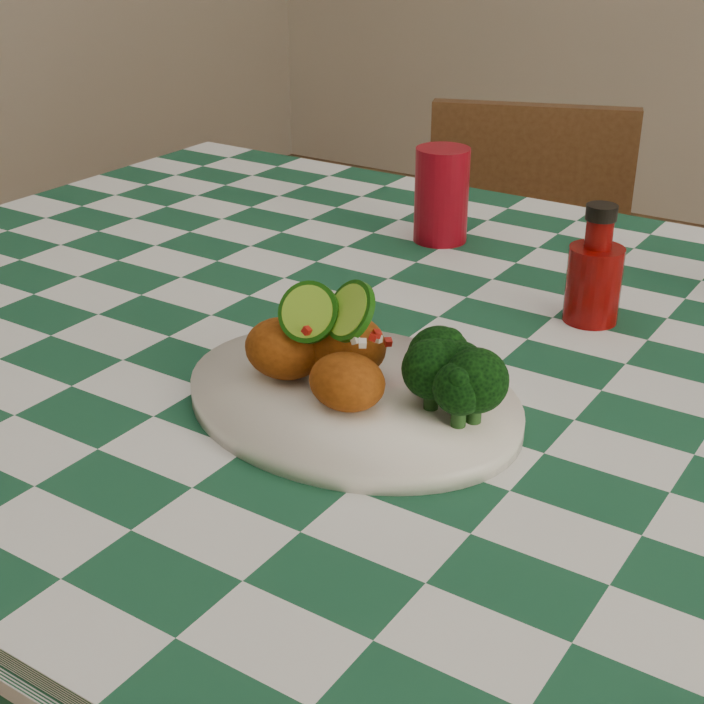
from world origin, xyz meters
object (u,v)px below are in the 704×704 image
Objects in this scene: fried_chicken_pile at (338,340)px; wooden_chair_left at (513,349)px; dining_table at (477,672)px; plate at (352,399)px; red_tumbler at (441,195)px; ketchup_bottle at (596,264)px.

fried_chicken_pile reaches higher than wooden_chair_left.
plate is at bearing -114.33° from dining_table.
red_tumbler reaches higher than plate.
wooden_chair_left is at bearing 112.21° from dining_table.
plate reaches higher than dining_table.
fried_chicken_pile is at bearing -72.57° from red_tumbler.
red_tumbler reaches higher than wooden_chair_left.
fried_chicken_pile reaches higher than plate.
ketchup_bottle is at bearing -28.25° from red_tumbler.
fried_chicken_pile is at bearing -111.71° from ketchup_bottle.
fried_chicken_pile is 0.32m from ketchup_bottle.
plate is 0.32m from ketchup_bottle.
plate is at bearing -95.93° from wooden_chair_left.
wooden_chair_left is (-0.34, 0.61, -0.43)m from ketchup_bottle.
fried_chicken_pile is 0.17× the size of wooden_chair_left.
wooden_chair_left is at bearing 103.91° from fried_chicken_pile.
ketchup_bottle is (0.10, 0.30, 0.05)m from plate.
ketchup_bottle is at bearing 76.43° from dining_table.
dining_table is at bearing -103.57° from ketchup_bottle.
ketchup_bottle reaches higher than plate.
plate is at bearing -70.85° from red_tumbler.
plate is at bearing -109.27° from ketchup_bottle.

